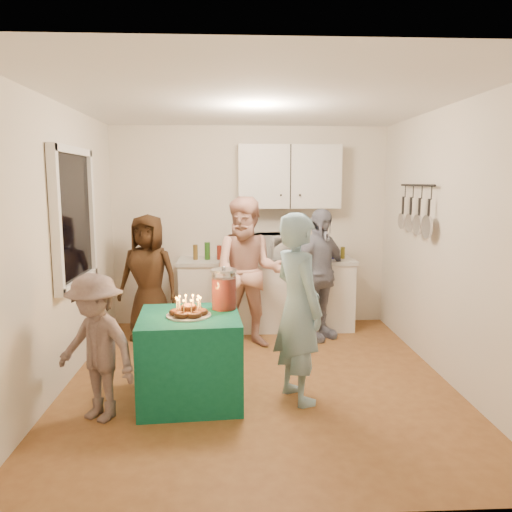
{
  "coord_description": "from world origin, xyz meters",
  "views": [
    {
      "loc": [
        -0.25,
        -4.58,
        1.89
      ],
      "look_at": [
        0.0,
        0.35,
        1.15
      ],
      "focal_mm": 35.0,
      "sensor_mm": 36.0,
      "label": 1
    }
  ],
  "objects_px": {
    "party_table": "(190,358)",
    "woman_back_center": "(248,273)",
    "counter": "(266,296)",
    "woman_back_left": "(149,277)",
    "child_near_left": "(96,347)",
    "man_birthday": "(298,308)",
    "punch_jar": "(224,290)",
    "woman_back_right": "(319,274)",
    "microwave": "(279,246)"
  },
  "relations": [
    {
      "from": "party_table",
      "to": "woman_back_center",
      "type": "distance_m",
      "value": 1.59
    },
    {
      "from": "party_table",
      "to": "counter",
      "type": "bearing_deg",
      "value": 69.12
    },
    {
      "from": "counter",
      "to": "woman_back_left",
      "type": "distance_m",
      "value": 1.52
    },
    {
      "from": "woman_back_left",
      "to": "child_near_left",
      "type": "bearing_deg",
      "value": -78.52
    },
    {
      "from": "man_birthday",
      "to": "counter",
      "type": "bearing_deg",
      "value": -19.6
    },
    {
      "from": "punch_jar",
      "to": "woman_back_center",
      "type": "distance_m",
      "value": 1.24
    },
    {
      "from": "woman_back_right",
      "to": "punch_jar",
      "type": "bearing_deg",
      "value": -163.75
    },
    {
      "from": "man_birthday",
      "to": "woman_back_center",
      "type": "xyz_separation_m",
      "value": [
        -0.38,
        1.44,
        0.04
      ]
    },
    {
      "from": "woman_back_left",
      "to": "woman_back_center",
      "type": "bearing_deg",
      "value": -3.82
    },
    {
      "from": "party_table",
      "to": "man_birthday",
      "type": "height_order",
      "value": "man_birthday"
    },
    {
      "from": "child_near_left",
      "to": "microwave",
      "type": "bearing_deg",
      "value": 86.04
    },
    {
      "from": "counter",
      "to": "party_table",
      "type": "height_order",
      "value": "counter"
    },
    {
      "from": "microwave",
      "to": "woman_back_right",
      "type": "bearing_deg",
      "value": -53.64
    },
    {
      "from": "punch_jar",
      "to": "woman_back_center",
      "type": "bearing_deg",
      "value": 77.84
    },
    {
      "from": "woman_back_left",
      "to": "woman_back_right",
      "type": "bearing_deg",
      "value": 10.14
    },
    {
      "from": "party_table",
      "to": "woman_back_center",
      "type": "xyz_separation_m",
      "value": [
        0.56,
        1.41,
        0.48
      ]
    },
    {
      "from": "microwave",
      "to": "party_table",
      "type": "relative_size",
      "value": 0.69
    },
    {
      "from": "man_birthday",
      "to": "woman_back_right",
      "type": "relative_size",
      "value": 1.04
    },
    {
      "from": "party_table",
      "to": "punch_jar",
      "type": "bearing_deg",
      "value": 33.82
    },
    {
      "from": "punch_jar",
      "to": "woman_back_right",
      "type": "bearing_deg",
      "value": 52.77
    },
    {
      "from": "microwave",
      "to": "man_birthday",
      "type": "bearing_deg",
      "value": -97.51
    },
    {
      "from": "punch_jar",
      "to": "woman_back_left",
      "type": "relative_size",
      "value": 0.23
    },
    {
      "from": "counter",
      "to": "woman_back_left",
      "type": "height_order",
      "value": "woman_back_left"
    },
    {
      "from": "counter",
      "to": "microwave",
      "type": "height_order",
      "value": "microwave"
    },
    {
      "from": "counter",
      "to": "microwave",
      "type": "xyz_separation_m",
      "value": [
        0.17,
        0.0,
        0.64
      ]
    },
    {
      "from": "woman_back_left",
      "to": "punch_jar",
      "type": "bearing_deg",
      "value": -46.07
    },
    {
      "from": "counter",
      "to": "punch_jar",
      "type": "distance_m",
      "value": 2.05
    },
    {
      "from": "counter",
      "to": "woman_back_center",
      "type": "relative_size",
      "value": 1.28
    },
    {
      "from": "microwave",
      "to": "punch_jar",
      "type": "height_order",
      "value": "microwave"
    },
    {
      "from": "punch_jar",
      "to": "woman_back_left",
      "type": "xyz_separation_m",
      "value": [
        -0.93,
        1.58,
        -0.18
      ]
    },
    {
      "from": "counter",
      "to": "man_birthday",
      "type": "bearing_deg",
      "value": -86.78
    },
    {
      "from": "party_table",
      "to": "woman_back_left",
      "type": "height_order",
      "value": "woman_back_left"
    },
    {
      "from": "microwave",
      "to": "woman_back_left",
      "type": "relative_size",
      "value": 0.39
    },
    {
      "from": "man_birthday",
      "to": "punch_jar",
      "type": "bearing_deg",
      "value": 47.66
    },
    {
      "from": "child_near_left",
      "to": "punch_jar",
      "type": "bearing_deg",
      "value": 57.83
    },
    {
      "from": "man_birthday",
      "to": "woman_back_center",
      "type": "height_order",
      "value": "woman_back_center"
    },
    {
      "from": "microwave",
      "to": "woman_back_right",
      "type": "height_order",
      "value": "woman_back_right"
    },
    {
      "from": "counter",
      "to": "punch_jar",
      "type": "height_order",
      "value": "punch_jar"
    },
    {
      "from": "microwave",
      "to": "woman_back_left",
      "type": "distance_m",
      "value": 1.68
    },
    {
      "from": "woman_back_center",
      "to": "woman_back_right",
      "type": "xyz_separation_m",
      "value": [
        0.85,
        0.25,
        -0.07
      ]
    },
    {
      "from": "counter",
      "to": "man_birthday",
      "type": "xyz_separation_m",
      "value": [
        0.12,
        -2.15,
        0.39
      ]
    },
    {
      "from": "party_table",
      "to": "woman_back_left",
      "type": "distance_m",
      "value": 1.93
    },
    {
      "from": "man_birthday",
      "to": "woman_back_right",
      "type": "bearing_deg",
      "value": -38.51
    },
    {
      "from": "microwave",
      "to": "man_birthday",
      "type": "relative_size",
      "value": 0.36
    },
    {
      "from": "microwave",
      "to": "punch_jar",
      "type": "xyz_separation_m",
      "value": [
        -0.68,
        -1.93,
        -0.14
      ]
    },
    {
      "from": "child_near_left",
      "to": "counter",
      "type": "bearing_deg",
      "value": 88.77
    },
    {
      "from": "party_table",
      "to": "punch_jar",
      "type": "distance_m",
      "value": 0.65
    },
    {
      "from": "woman_back_left",
      "to": "woman_back_right",
      "type": "height_order",
      "value": "woman_back_right"
    },
    {
      "from": "party_table",
      "to": "woman_back_center",
      "type": "height_order",
      "value": "woman_back_center"
    },
    {
      "from": "woman_back_left",
      "to": "woman_back_right",
      "type": "distance_m",
      "value": 2.04
    }
  ]
}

